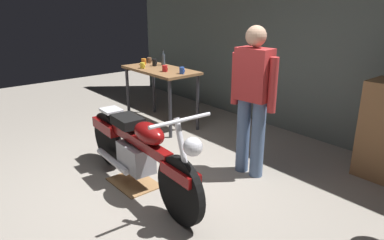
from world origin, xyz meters
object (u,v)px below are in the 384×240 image
object	(u,v)px
motorcycle	(138,149)
mug_yellow_tall	(143,66)
person_standing	(253,96)
mug_red_diner	(165,68)
mug_orange_travel	(144,62)
bottle	(163,59)
mug_brown_stoneware	(149,60)
mug_black_matte	(155,62)
mug_blue_enamel	(182,70)

from	to	relation	value
motorcycle	mug_yellow_tall	xyz separation A→B (m)	(-1.76, 1.20, 0.49)
person_standing	mug_red_diner	xyz separation A→B (m)	(-1.83, 0.15, 0.02)
mug_orange_travel	bottle	bearing A→B (deg)	42.33
mug_brown_stoneware	mug_black_matte	world-z (taller)	mug_black_matte
mug_blue_enamel	mug_red_diner	xyz separation A→B (m)	(-0.29, -0.09, -0.00)
mug_red_diner	bottle	distance (m)	0.57
mug_black_matte	bottle	size ratio (longest dim) A/B	0.46
mug_orange_travel	mug_red_diner	bearing A→B (deg)	-7.04
motorcycle	bottle	xyz separation A→B (m)	(-1.80, 1.62, 0.55)
mug_blue_enamel	bottle	bearing A→B (deg)	164.21
mug_orange_travel	person_standing	bearing A→B (deg)	-5.32
mug_black_matte	mug_yellow_tall	bearing A→B (deg)	-77.50
mug_yellow_tall	mug_red_diner	bearing A→B (deg)	14.52
mug_black_matte	bottle	world-z (taller)	bottle
bottle	mug_yellow_tall	bearing A→B (deg)	-84.87
motorcycle	mug_red_diner	world-z (taller)	motorcycle
mug_orange_travel	mug_black_matte	size ratio (longest dim) A/B	1.03
mug_red_diner	mug_yellow_tall	distance (m)	0.45
mug_yellow_tall	person_standing	bearing A→B (deg)	-0.92
mug_brown_stoneware	mug_red_diner	world-z (taller)	mug_red_diner
mug_yellow_tall	mug_brown_stoneware	bearing A→B (deg)	134.46
mug_black_matte	bottle	bearing A→B (deg)	82.45
person_standing	mug_red_diner	distance (m)	1.84
mug_red_diner	bottle	size ratio (longest dim) A/B	0.46
motorcycle	mug_yellow_tall	distance (m)	2.19
person_standing	mug_blue_enamel	size ratio (longest dim) A/B	15.82
mug_red_diner	mug_yellow_tall	world-z (taller)	mug_red_diner
motorcycle	mug_red_diner	xyz separation A→B (m)	(-1.33, 1.31, 0.50)
mug_brown_stoneware	mug_black_matte	xyz separation A→B (m)	(0.30, -0.10, 0.01)
mug_brown_stoneware	bottle	size ratio (longest dim) A/B	0.43
mug_brown_stoneware	mug_red_diner	xyz separation A→B (m)	(0.79, -0.25, 0.00)
mug_orange_travel	mug_brown_stoneware	size ratio (longest dim) A/B	1.11
mug_orange_travel	bottle	world-z (taller)	bottle
mug_black_matte	bottle	distance (m)	0.16
mug_orange_travel	bottle	distance (m)	0.33
mug_orange_travel	bottle	size ratio (longest dim) A/B	0.47
mug_blue_enamel	mug_black_matte	xyz separation A→B (m)	(-0.79, 0.06, 0.01)
mug_orange_travel	mug_black_matte	xyz separation A→B (m)	(0.22, 0.06, 0.01)
mug_orange_travel	motorcycle	bearing A→B (deg)	-34.46
mug_orange_travel	mug_blue_enamel	size ratio (longest dim) A/B	1.08
mug_black_matte	mug_red_diner	world-z (taller)	mug_black_matte
mug_orange_travel	mug_yellow_tall	bearing A→B (deg)	-35.78
motorcycle	mug_black_matte	world-z (taller)	mug_black_matte
motorcycle	mug_orange_travel	size ratio (longest dim) A/B	19.15
motorcycle	person_standing	distance (m)	1.35
mug_orange_travel	bottle	xyz separation A→B (m)	(0.24, 0.22, 0.05)
person_standing	mug_red_diner	bearing A→B (deg)	-10.81
mug_brown_stoneware	mug_blue_enamel	bearing A→B (deg)	-8.26
person_standing	mug_yellow_tall	xyz separation A→B (m)	(-2.27, 0.04, 0.02)
mug_yellow_tall	bottle	size ratio (longest dim) A/B	0.45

